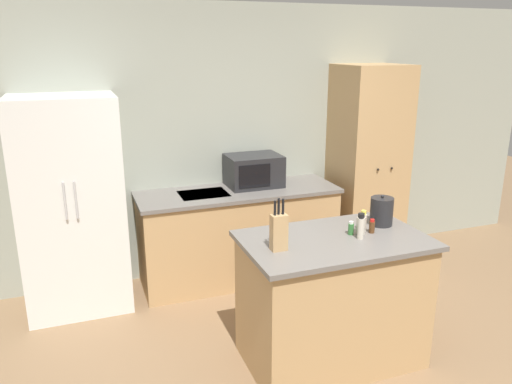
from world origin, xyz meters
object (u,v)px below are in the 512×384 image
(spice_bottle_amber_oil, at_px, (363,221))
(spice_bottle_green_herb, at_px, (351,228))
(spice_bottle_short_red, at_px, (361,227))
(pantry_cabinet, at_px, (367,166))
(microwave, at_px, (254,171))
(spice_bottle_pale_salt, at_px, (361,224))
(spice_bottle_tall_dark, at_px, (372,226))
(refrigerator, at_px, (72,206))
(knife_block, at_px, (279,231))
(kettle, at_px, (382,211))

(spice_bottle_amber_oil, xyz_separation_m, spice_bottle_green_herb, (-0.12, -0.03, -0.03))
(spice_bottle_short_red, bearing_deg, pantry_cabinet, 56.39)
(microwave, relative_size, spice_bottle_pale_salt, 3.39)
(spice_bottle_tall_dark, bearing_deg, refrigerator, 143.36)
(refrigerator, xyz_separation_m, pantry_cabinet, (2.88, 0.02, 0.10))
(knife_block, height_order, spice_bottle_pale_salt, knife_block)
(refrigerator, height_order, pantry_cabinet, pantry_cabinet)
(refrigerator, height_order, microwave, refrigerator)
(spice_bottle_tall_dark, bearing_deg, spice_bottle_pale_salt, 175.60)
(spice_bottle_short_red, height_order, kettle, kettle)
(pantry_cabinet, bearing_deg, refrigerator, -179.58)
(microwave, bearing_deg, spice_bottle_tall_dark, -78.95)
(knife_block, xyz_separation_m, spice_bottle_short_red, (0.60, -0.01, -0.04))
(refrigerator, relative_size, spice_bottle_pale_salt, 12.12)
(spice_bottle_tall_dark, bearing_deg, knife_block, -175.66)
(spice_bottle_short_red, relative_size, spice_bottle_pale_salt, 1.18)
(spice_bottle_green_herb, height_order, spice_bottle_pale_salt, spice_bottle_pale_salt)
(spice_bottle_short_red, bearing_deg, kettle, 33.06)
(pantry_cabinet, bearing_deg, microwave, 175.77)
(spice_bottle_tall_dark, xyz_separation_m, kettle, (0.15, 0.12, 0.06))
(spice_bottle_green_herb, xyz_separation_m, spice_bottle_pale_salt, (0.07, -0.01, 0.03))
(spice_bottle_short_red, xyz_separation_m, spice_bottle_amber_oil, (0.10, 0.13, -0.01))
(refrigerator, bearing_deg, microwave, 3.79)
(spice_bottle_green_herb, relative_size, spice_bottle_pale_salt, 0.64)
(microwave, xyz_separation_m, spice_bottle_pale_salt, (0.22, -1.58, -0.04))
(spice_bottle_green_herb, xyz_separation_m, kettle, (0.31, 0.10, 0.06))
(refrigerator, xyz_separation_m, spice_bottle_amber_oil, (1.94, -1.42, 0.10))
(spice_bottle_tall_dark, relative_size, spice_bottle_pale_salt, 0.66)
(knife_block, xyz_separation_m, spice_bottle_tall_dark, (0.73, 0.06, -0.08))
(pantry_cabinet, distance_m, knife_block, 2.26)
(microwave, xyz_separation_m, spice_bottle_amber_oil, (0.27, -1.53, -0.04))
(knife_block, bearing_deg, kettle, 11.12)
(spice_bottle_green_herb, bearing_deg, pantry_cabinet, 54.27)
(pantry_cabinet, xyz_separation_m, microwave, (-1.21, 0.09, 0.03))
(pantry_cabinet, distance_m, spice_bottle_amber_oil, 1.72)
(microwave, xyz_separation_m, knife_block, (-0.43, -1.64, 0.02))
(microwave, distance_m, spice_bottle_green_herb, 1.57)
(spice_bottle_short_red, bearing_deg, spice_bottle_pale_salt, 57.51)
(refrigerator, distance_m, spice_bottle_short_red, 2.41)
(kettle, bearing_deg, spice_bottle_green_herb, -162.60)
(pantry_cabinet, bearing_deg, kettle, -118.58)
(spice_bottle_tall_dark, distance_m, spice_bottle_short_red, 0.16)
(refrigerator, distance_m, knife_block, 1.98)
(knife_block, bearing_deg, refrigerator, 129.17)
(spice_bottle_tall_dark, xyz_separation_m, spice_bottle_short_red, (-0.14, -0.07, 0.04))
(spice_bottle_green_herb, distance_m, spice_bottle_pale_salt, 0.07)
(microwave, distance_m, spice_bottle_pale_salt, 1.59)
(pantry_cabinet, xyz_separation_m, spice_bottle_tall_dark, (-0.90, -1.49, -0.03))
(refrigerator, distance_m, spice_bottle_amber_oil, 2.41)
(pantry_cabinet, distance_m, spice_bottle_pale_salt, 1.79)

